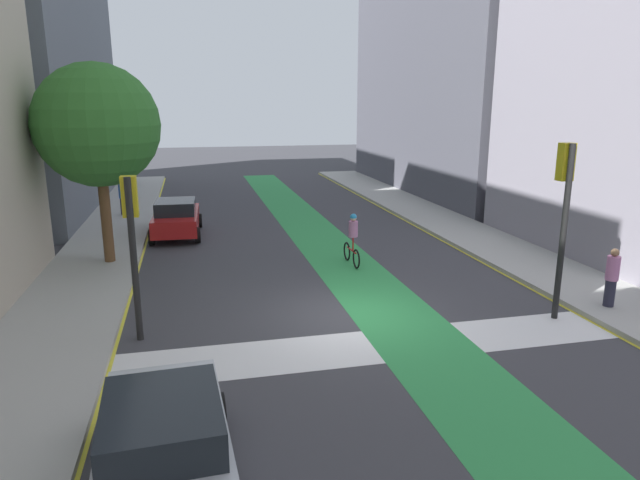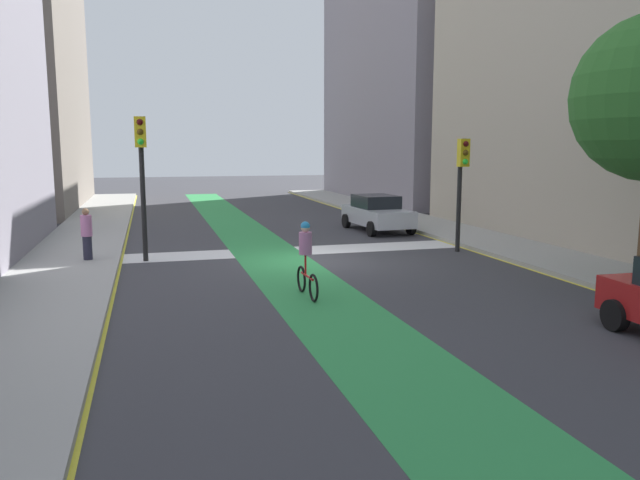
# 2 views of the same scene
# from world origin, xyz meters

# --- Properties ---
(ground_plane) EXTENTS (120.00, 120.00, 0.00)m
(ground_plane) POSITION_xyz_m (0.00, 0.00, 0.00)
(ground_plane) COLOR #38383D
(bike_lane_paint) EXTENTS (2.40, 60.00, 0.01)m
(bike_lane_paint) POSITION_xyz_m (1.13, 0.00, 0.00)
(bike_lane_paint) COLOR #2D8C47
(bike_lane_paint) RESTS_ON ground_plane
(crosswalk_band) EXTENTS (12.00, 1.80, 0.01)m
(crosswalk_band) POSITION_xyz_m (0.00, -2.00, 0.00)
(crosswalk_band) COLOR silver
(crosswalk_band) RESTS_ON ground_plane
(sidewalk_left) EXTENTS (3.00, 60.00, 0.15)m
(sidewalk_left) POSITION_xyz_m (-7.50, 0.00, 0.07)
(sidewalk_left) COLOR #9E9E99
(sidewalk_left) RESTS_ON ground_plane
(curb_stripe_left) EXTENTS (0.16, 60.00, 0.01)m
(curb_stripe_left) POSITION_xyz_m (-6.00, 0.00, 0.01)
(curb_stripe_left) COLOR yellow
(curb_stripe_left) RESTS_ON ground_plane
(sidewalk_right) EXTENTS (3.00, 60.00, 0.15)m
(sidewalk_right) POSITION_xyz_m (7.50, 0.00, 0.07)
(sidewalk_right) COLOR #9E9E99
(sidewalk_right) RESTS_ON ground_plane
(curb_stripe_right) EXTENTS (0.16, 60.00, 0.01)m
(curb_stripe_right) POSITION_xyz_m (6.00, 0.00, 0.01)
(curb_stripe_right) COLOR yellow
(curb_stripe_right) RESTS_ON ground_plane
(traffic_signal_near_right) EXTENTS (0.35, 0.52, 4.59)m
(traffic_signal_near_right) POSITION_xyz_m (5.20, -1.29, 3.21)
(traffic_signal_near_right) COLOR black
(traffic_signal_near_right) RESTS_ON ground_plane
(traffic_signal_near_left) EXTENTS (0.35, 0.52, 3.94)m
(traffic_signal_near_left) POSITION_xyz_m (-5.43, -0.22, 2.77)
(traffic_signal_near_left) COLOR black
(traffic_signal_near_left) RESTS_ON ground_plane
(car_silver_left_near) EXTENTS (2.19, 4.28, 1.57)m
(car_silver_left_near) POSITION_xyz_m (-4.60, -6.15, 0.80)
(car_silver_left_near) COLOR #B2B7BF
(car_silver_left_near) RESTS_ON ground_plane
(cyclist_in_lane) EXTENTS (0.32, 1.73, 1.86)m
(cyclist_in_lane) POSITION_xyz_m (1.35, 4.58, 0.97)
(cyclist_in_lane) COLOR black
(cyclist_in_lane) RESTS_ON ground_plane
(pedestrian_sidewalk_right_a) EXTENTS (0.34, 0.34, 1.62)m
(pedestrian_sidewalk_right_a) POSITION_xyz_m (6.94, -1.29, 0.97)
(pedestrian_sidewalk_right_a) COLOR #262638
(pedestrian_sidewalk_right_a) RESTS_ON sidewalk_right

